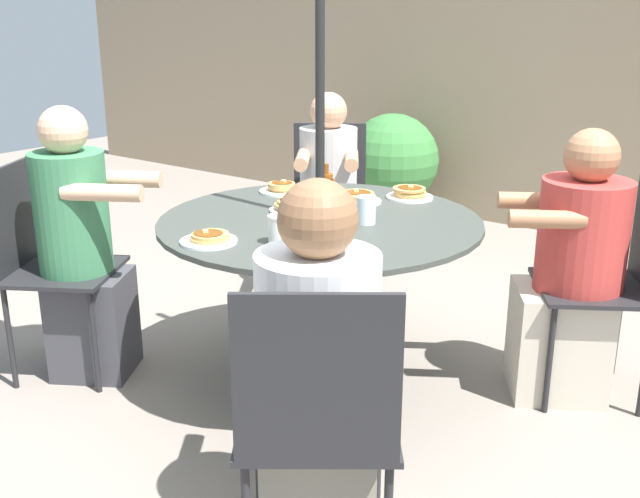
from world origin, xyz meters
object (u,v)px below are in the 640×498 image
(pancake_plate_e, at_px, (295,206))
(syrup_bottle, at_px, (326,184))
(patio_chair_east, at_px, (317,416))
(patio_chair_south, at_px, (617,273))
(pancake_plate_b, at_px, (357,198))
(drinking_glass_a, at_px, (366,210))
(diner_east, at_px, (318,389))
(diner_north, at_px, (82,254))
(pancake_plate_d, at_px, (209,239))
(potted_shrub, at_px, (392,163))
(pancake_plate_c, at_px, (410,193))
(diner_south, at_px, (571,279))
(diner_west, at_px, (328,205))
(patio_table, at_px, (320,251))
(pancake_plate_a, at_px, (282,188))
(patio_chair_north, at_px, (43,256))
(coffee_cup, at_px, (279,230))
(patio_chair_west, at_px, (329,195))

(pancake_plate_e, bearing_deg, syrup_bottle, 98.70)
(patio_chair_east, relative_size, patio_chair_south, 1.00)
(pancake_plate_b, height_order, drinking_glass_a, drinking_glass_a)
(patio_chair_east, bearing_deg, pancake_plate_e, 94.67)
(diner_east, bearing_deg, diner_north, 132.38)
(patio_chair_south, distance_m, pancake_plate_e, 1.34)
(pancake_plate_d, distance_m, potted_shrub, 3.00)
(diner_north, height_order, pancake_plate_c, diner_north)
(pancake_plate_c, bearing_deg, drinking_glass_a, -81.66)
(pancake_plate_e, bearing_deg, diner_south, 26.51)
(diner_west, bearing_deg, patio_table, 90.00)
(diner_south, distance_m, pancake_plate_a, 1.33)
(patio_table, xyz_separation_m, patio_chair_north, (-1.02, -0.62, -0.06))
(patio_chair_east, bearing_deg, patio_chair_south, 42.83)
(patio_chair_south, height_order, pancake_plate_d, patio_chair_south)
(pancake_plate_a, distance_m, pancake_plate_c, 0.59)
(patio_chair_east, relative_size, pancake_plate_b, 4.41)
(diner_south, relative_size, diner_west, 0.99)
(diner_north, distance_m, pancake_plate_d, 0.77)
(patio_chair_east, height_order, diner_south, diner_south)
(diner_west, xyz_separation_m, pancake_plate_e, (0.42, -0.81, 0.23))
(patio_chair_south, relative_size, diner_south, 0.83)
(drinking_glass_a, bearing_deg, patio_chair_north, -150.82)
(patio_chair_south, height_order, pancake_plate_c, patio_chair_south)
(diner_north, bearing_deg, patio_chair_east, 43.59)
(patio_chair_east, distance_m, pancake_plate_a, 1.68)
(pancake_plate_e, xyz_separation_m, coffee_cup, (0.24, -0.39, 0.03))
(potted_shrub, bearing_deg, patio_chair_south, -39.10)
(pancake_plate_a, xyz_separation_m, pancake_plate_e, (0.26, -0.23, 0.00))
(diner_east, height_order, pancake_plate_c, diner_east)
(patio_chair_east, xyz_separation_m, potted_shrub, (-1.79, 3.30, -0.08))
(diner_north, distance_m, patio_chair_east, 1.64)
(patio_chair_east, distance_m, coffee_cup, 0.91)
(patio_chair_north, xyz_separation_m, pancake_plate_a, (0.61, 0.88, 0.22))
(diner_south, relative_size, coffee_cup, 10.54)
(diner_north, bearing_deg, diner_south, 90.50)
(diner_south, bearing_deg, pancake_plate_d, 104.04)
(patio_chair_south, bearing_deg, drinking_glass_a, 92.75)
(coffee_cup, bearing_deg, patio_chair_south, 46.60)
(patio_chair_west, relative_size, drinking_glass_a, 8.44)
(drinking_glass_a, xyz_separation_m, potted_shrub, (-1.26, 2.28, -0.33))
(patio_chair_east, bearing_deg, patio_table, 90.00)
(patio_chair_east, relative_size, potted_shrub, 1.13)
(diner_east, bearing_deg, pancake_plate_b, 82.81)
(diner_south, bearing_deg, patio_chair_south, -90.00)
(patio_chair_north, relative_size, syrup_bottle, 6.08)
(patio_chair_west, xyz_separation_m, diner_west, (0.10, -0.15, -0.01))
(patio_table, xyz_separation_m, patio_chair_east, (0.71, -0.96, -0.06))
(pancake_plate_d, distance_m, syrup_bottle, 0.81)
(diner_south, bearing_deg, diner_east, 137.20)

